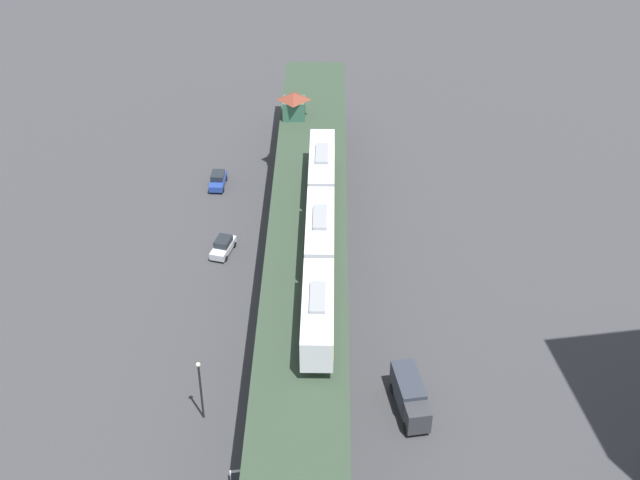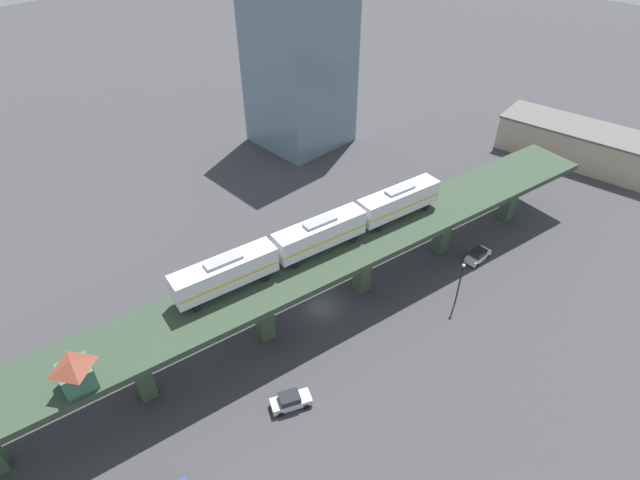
% 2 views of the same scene
% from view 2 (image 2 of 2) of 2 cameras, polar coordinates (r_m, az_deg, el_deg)
% --- Properties ---
extents(ground_plane, '(400.00, 400.00, 0.00)m').
position_cam_2_polar(ground_plane, '(66.61, 0.28, -7.75)').
color(ground_plane, '#38383A').
extents(elevated_viaduct, '(23.91, 92.09, 8.78)m').
position_cam_2_polar(elevated_viaduct, '(61.35, 0.14, -2.96)').
color(elevated_viaduct, '#2C3D2C').
rests_on(elevated_viaduct, ground).
extents(subway_train, '(9.08, 37.13, 4.45)m').
position_cam_2_polar(subway_train, '(60.16, 0.00, 0.78)').
color(subway_train, silver).
rests_on(subway_train, elevated_viaduct).
extents(signal_hut, '(3.72, 3.72, 3.40)m').
position_cam_2_polar(signal_hut, '(51.67, -26.17, -13.42)').
color(signal_hut, '#33604C').
rests_on(signal_hut, elevated_viaduct).
extents(street_car_white, '(2.00, 4.43, 1.89)m').
position_cam_2_polar(street_car_white, '(76.66, 17.61, -1.67)').
color(street_car_white, silver).
rests_on(street_car_white, ground).
extents(street_car_silver, '(3.47, 4.75, 1.89)m').
position_cam_2_polar(street_car_silver, '(56.67, -3.39, -17.85)').
color(street_car_silver, '#B7BABF').
rests_on(street_car_silver, ground).
extents(delivery_truck, '(2.43, 7.22, 3.20)m').
position_cam_2_polar(delivery_truck, '(77.79, 4.40, 1.73)').
color(delivery_truck, '#333338').
rests_on(delivery_truck, ground).
extents(street_lamp, '(0.44, 0.44, 6.94)m').
position_cam_2_polar(street_lamp, '(66.79, 15.72, -4.51)').
color(street_lamp, black).
rests_on(street_lamp, ground).
extents(warehouse_building, '(29.60, 13.63, 6.80)m').
position_cam_2_polar(warehouse_building, '(108.98, 27.34, 9.80)').
color(warehouse_building, tan).
rests_on(warehouse_building, ground).
extents(office_tower, '(16.00, 16.00, 36.00)m').
position_cam_2_polar(office_tower, '(99.44, -2.42, 20.72)').
color(office_tower, slate).
rests_on(office_tower, ground).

